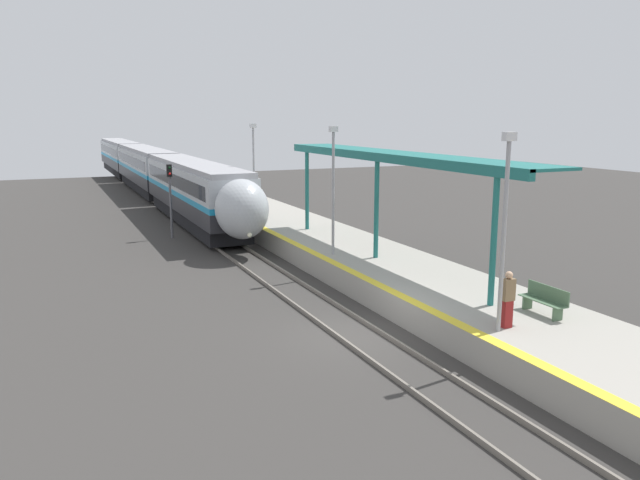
# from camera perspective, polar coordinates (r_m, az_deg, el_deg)

# --- Properties ---
(ground_plane) EXTENTS (120.00, 120.00, 0.00)m
(ground_plane) POSITION_cam_1_polar(r_m,az_deg,el_deg) (20.25, 3.45, -8.69)
(ground_plane) COLOR #383533
(rail_left) EXTENTS (0.08, 90.00, 0.15)m
(rail_left) POSITION_cam_1_polar(r_m,az_deg,el_deg) (19.92, 1.59, -8.78)
(rail_left) COLOR slate
(rail_left) RESTS_ON ground_plane
(rail_right) EXTENTS (0.08, 90.00, 0.15)m
(rail_right) POSITION_cam_1_polar(r_m,az_deg,el_deg) (20.55, 5.25, -8.19)
(rail_right) COLOR slate
(rail_right) RESTS_ON ground_plane
(train) EXTENTS (2.75, 60.58, 4.08)m
(train) POSITION_cam_1_polar(r_m,az_deg,el_deg) (58.86, -15.45, 6.38)
(train) COLOR black
(train) RESTS_ON ground_plane
(platform_right) EXTENTS (4.77, 64.00, 0.98)m
(platform_right) POSITION_cam_1_polar(r_m,az_deg,el_deg) (22.19, 12.88, -5.85)
(platform_right) COLOR #9E998E
(platform_right) RESTS_ON ground_plane
(platform_bench) EXTENTS (0.44, 1.68, 0.89)m
(platform_bench) POSITION_cam_1_polar(r_m,az_deg,el_deg) (20.18, 19.86, -5.12)
(platform_bench) COLOR #4C6B4C
(platform_bench) RESTS_ON platform_right
(person_waiting) EXTENTS (0.36, 0.22, 1.65)m
(person_waiting) POSITION_cam_1_polar(r_m,az_deg,el_deg) (18.51, 16.79, -5.15)
(person_waiting) COLOR maroon
(person_waiting) RESTS_ON platform_right
(railway_signal) EXTENTS (0.28, 0.28, 4.24)m
(railway_signal) POSITION_cam_1_polar(r_m,az_deg,el_deg) (36.57, -13.53, 4.17)
(railway_signal) COLOR #59595E
(railway_signal) RESTS_ON ground_plane
(lamppost_near) EXTENTS (0.36, 0.20, 5.52)m
(lamppost_near) POSITION_cam_1_polar(r_m,az_deg,el_deg) (17.65, 16.52, 1.74)
(lamppost_near) COLOR #9E9EA3
(lamppost_near) RESTS_ON platform_right
(lamppost_mid) EXTENTS (0.36, 0.20, 5.52)m
(lamppost_mid) POSITION_cam_1_polar(r_m,az_deg,el_deg) (26.81, 1.22, 5.29)
(lamppost_mid) COLOR #9E9EA3
(lamppost_mid) RESTS_ON platform_right
(lamppost_far) EXTENTS (0.36, 0.20, 5.52)m
(lamppost_far) POSITION_cam_1_polar(r_m,az_deg,el_deg) (36.93, -6.08, 6.86)
(lamppost_far) COLOR #9E9EA3
(lamppost_far) RESTS_ON platform_right
(station_canopy) EXTENTS (2.02, 18.05, 4.45)m
(station_canopy) POSITION_cam_1_polar(r_m,az_deg,el_deg) (26.47, 6.35, 7.33)
(station_canopy) COLOR #1E6B66
(station_canopy) RESTS_ON platform_right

